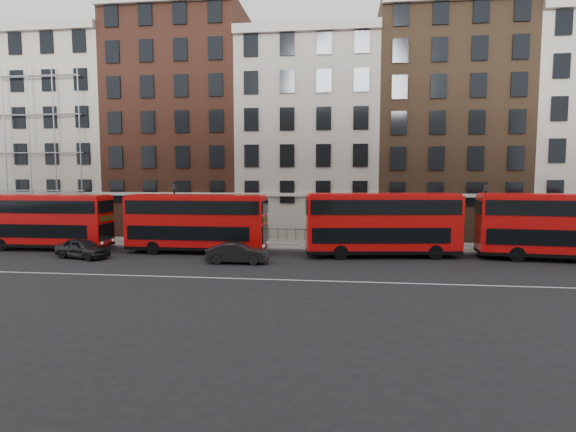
# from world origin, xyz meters

# --- Properties ---
(ground) EXTENTS (120.00, 120.00, 0.00)m
(ground) POSITION_xyz_m (0.00, 0.00, 0.00)
(ground) COLOR black
(ground) RESTS_ON ground
(pavement) EXTENTS (80.00, 5.00, 0.15)m
(pavement) POSITION_xyz_m (0.00, 10.50, 0.07)
(pavement) COLOR slate
(pavement) RESTS_ON ground
(kerb) EXTENTS (80.00, 0.30, 0.16)m
(kerb) POSITION_xyz_m (0.00, 8.00, 0.08)
(kerb) COLOR gray
(kerb) RESTS_ON ground
(road_centre_line) EXTENTS (70.00, 0.12, 0.01)m
(road_centre_line) POSITION_xyz_m (0.00, -2.00, 0.01)
(road_centre_line) COLOR white
(road_centre_line) RESTS_ON ground
(building_terrace) EXTENTS (64.00, 11.95, 22.00)m
(building_terrace) POSITION_xyz_m (-0.31, 17.88, 10.24)
(building_terrace) COLOR beige
(building_terrace) RESTS_ON ground
(bus_a) EXTENTS (10.42, 2.55, 4.37)m
(bus_a) POSITION_xyz_m (-20.20, 6.10, 2.35)
(bus_a) COLOR red
(bus_a) RESTS_ON ground
(bus_b) EXTENTS (10.59, 2.59, 4.44)m
(bus_b) POSITION_xyz_m (-7.73, 6.10, 2.38)
(bus_b) COLOR red
(bus_b) RESTS_ON ground
(bus_c) EXTENTS (11.23, 4.05, 4.62)m
(bus_c) POSITION_xyz_m (6.13, 6.10, 2.48)
(bus_c) COLOR red
(bus_c) RESTS_ON ground
(bus_d) EXTENTS (11.24, 3.72, 4.64)m
(bus_d) POSITION_xyz_m (18.38, 6.11, 2.49)
(bus_d) COLOR red
(bus_d) RESTS_ON ground
(car_rear) EXTENTS (4.46, 2.79, 1.42)m
(car_rear) POSITION_xyz_m (-15.09, 2.93, 0.71)
(car_rear) COLOR black
(car_rear) RESTS_ON ground
(car_front) EXTENTS (4.20, 1.58, 1.37)m
(car_front) POSITION_xyz_m (-3.66, 2.47, 0.68)
(car_front) COLOR black
(car_front) RESTS_ON ground
(lamp_post_left) EXTENTS (0.44, 0.44, 5.33)m
(lamp_post_left) POSITION_xyz_m (-10.56, 9.08, 3.08)
(lamp_post_left) COLOR black
(lamp_post_left) RESTS_ON pavement
(lamp_post_right) EXTENTS (0.44, 0.44, 5.33)m
(lamp_post_right) POSITION_xyz_m (14.18, 9.19, 3.08)
(lamp_post_right) COLOR black
(lamp_post_right) RESTS_ON pavement
(iron_railings) EXTENTS (6.60, 0.06, 1.00)m
(iron_railings) POSITION_xyz_m (0.00, 12.70, 0.65)
(iron_railings) COLOR black
(iron_railings) RESTS_ON pavement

